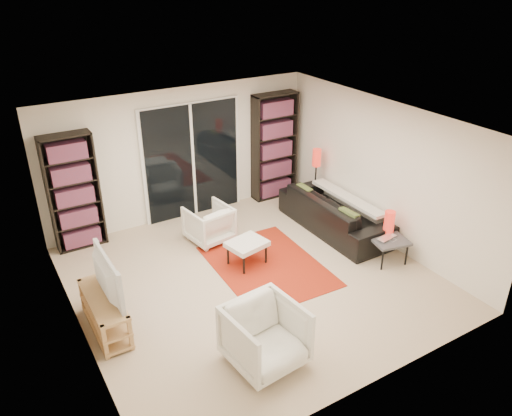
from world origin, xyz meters
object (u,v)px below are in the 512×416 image
object	(u,v)px
tv_stand	(105,313)
bookshelf_right	(274,147)
armchair_back	(209,224)
armchair_front	(265,336)
bookshelf_left	(74,193)
floor_lamp	(316,165)
ottoman	(247,245)
sofa	(334,213)
side_table	(388,241)

from	to	relation	value
tv_stand	bookshelf_right	bearing A→B (deg)	29.70
armchair_back	armchair_front	bearing A→B (deg)	68.17
bookshelf_left	floor_lamp	bearing A→B (deg)	-11.91
armchair_front	floor_lamp	xyz separation A→B (m)	(3.02, 3.03, 0.51)
bookshelf_right	ottoman	size ratio (longest dim) A/B	3.17
sofa	ottoman	world-z (taller)	sofa
tv_stand	armchair_back	distance (m)	2.58
armchair_front	armchair_back	bearing A→B (deg)	70.82
tv_stand	armchair_front	xyz separation A→B (m)	(1.45, -1.57, 0.12)
bookshelf_right	sofa	bearing A→B (deg)	-85.57
armchair_back	ottoman	size ratio (longest dim) A/B	1.06
bookshelf_left	armchair_back	bearing A→B (deg)	-26.58
bookshelf_right	armchair_back	bearing A→B (deg)	-153.66
armchair_back	floor_lamp	world-z (taller)	floor_lamp
bookshelf_left	armchair_front	distance (m)	4.13
armchair_back	floor_lamp	size ratio (longest dim) A/B	0.58
tv_stand	ottoman	size ratio (longest dim) A/B	1.76
sofa	side_table	bearing A→B (deg)	-176.74
armchair_front	ottoman	distance (m)	2.17
tv_stand	floor_lamp	size ratio (longest dim) A/B	0.97
sofa	floor_lamp	distance (m)	1.06
bookshelf_left	tv_stand	bearing A→B (deg)	-96.40
side_table	sofa	bearing A→B (deg)	93.13
bookshelf_right	armchair_front	distance (m)	4.78
bookshelf_right	tv_stand	xyz separation A→B (m)	(-4.11, -2.35, -0.79)
bookshelf_left	bookshelf_right	size ratio (longest dim) A/B	0.93
bookshelf_right	floor_lamp	bearing A→B (deg)	-68.00
bookshelf_right	ottoman	distance (m)	2.71
bookshelf_right	armchair_front	world-z (taller)	bookshelf_right
sofa	ottoman	size ratio (longest dim) A/B	3.40
sofa	ottoman	xyz separation A→B (m)	(-1.89, -0.18, 0.02)
tv_stand	ottoman	xyz separation A→B (m)	(2.35, 0.41, 0.08)
bookshelf_right	side_table	bearing A→B (deg)	-86.11
armchair_back	armchair_front	size ratio (longest dim) A/B	0.82
bookshelf_right	side_table	xyz separation A→B (m)	(0.20, -3.00, -0.69)
bookshelf_left	armchair_front	xyz separation A→B (m)	(1.19, -3.91, -0.59)
sofa	armchair_front	xyz separation A→B (m)	(-2.80, -2.16, 0.06)
ottoman	side_table	world-z (taller)	same
armchair_front	bookshelf_left	bearing A→B (deg)	101.51
sofa	side_table	distance (m)	1.25
sofa	armchair_front	world-z (taller)	armchair_front
ottoman	floor_lamp	size ratio (longest dim) A/B	0.55
armchair_back	side_table	xyz separation A→B (m)	(2.14, -2.04, 0.04)
armchair_back	ottoman	xyz separation A→B (m)	(0.18, -0.98, 0.03)
armchair_back	tv_stand	bearing A→B (deg)	24.45
bookshelf_left	bookshelf_right	bearing A→B (deg)	-0.00
armchair_back	floor_lamp	bearing A→B (deg)	173.70
bookshelf_right	tv_stand	distance (m)	4.80
tv_stand	armchair_front	distance (m)	2.14
armchair_back	side_table	distance (m)	2.96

